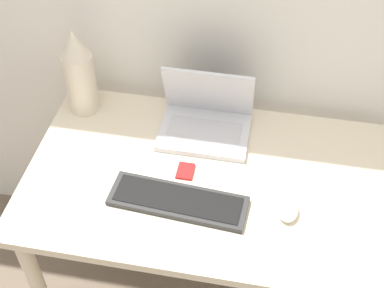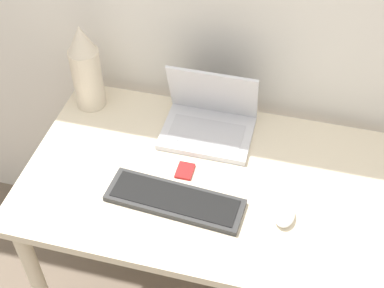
{
  "view_description": "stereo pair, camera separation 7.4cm",
  "coord_description": "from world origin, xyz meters",
  "px_view_note": "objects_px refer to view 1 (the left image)",
  "views": [
    {
      "loc": [
        0.15,
        -0.73,
        2.02
      ],
      "look_at": [
        -0.05,
        0.38,
        0.88
      ],
      "focal_mm": 50.0,
      "sensor_mm": 36.0,
      "label": 1
    },
    {
      "loc": [
        0.23,
        -0.71,
        2.02
      ],
      "look_at": [
        -0.05,
        0.38,
        0.88
      ],
      "focal_mm": 50.0,
      "sensor_mm": 36.0,
      "label": 2
    }
  ],
  "objects_px": {
    "keyboard": "(178,201)",
    "mp3_player": "(185,171)",
    "laptop": "(206,118)",
    "vase": "(79,72)",
    "mouse": "(288,209)"
  },
  "relations": [
    {
      "from": "mouse",
      "to": "mp3_player",
      "type": "bearing_deg",
      "value": 162.45
    },
    {
      "from": "laptop",
      "to": "mouse",
      "type": "xyz_separation_m",
      "value": [
        0.29,
        -0.3,
        -0.03
      ]
    },
    {
      "from": "mouse",
      "to": "vase",
      "type": "xyz_separation_m",
      "value": [
        -0.72,
        0.33,
        0.14
      ]
    },
    {
      "from": "keyboard",
      "to": "vase",
      "type": "relative_size",
      "value": 1.3
    },
    {
      "from": "laptop",
      "to": "keyboard",
      "type": "bearing_deg",
      "value": -94.79
    },
    {
      "from": "laptop",
      "to": "vase",
      "type": "distance_m",
      "value": 0.44
    },
    {
      "from": "laptop",
      "to": "mouse",
      "type": "distance_m",
      "value": 0.42
    },
    {
      "from": "laptop",
      "to": "vase",
      "type": "height_order",
      "value": "vase"
    },
    {
      "from": "keyboard",
      "to": "mp3_player",
      "type": "distance_m",
      "value": 0.12
    },
    {
      "from": "vase",
      "to": "mp3_player",
      "type": "bearing_deg",
      "value": -29.96
    },
    {
      "from": "laptop",
      "to": "keyboard",
      "type": "relative_size",
      "value": 0.71
    },
    {
      "from": "vase",
      "to": "mp3_player",
      "type": "relative_size",
      "value": 4.79
    },
    {
      "from": "keyboard",
      "to": "laptop",
      "type": "bearing_deg",
      "value": 85.21
    },
    {
      "from": "mp3_player",
      "to": "vase",
      "type": "bearing_deg",
      "value": 150.04
    },
    {
      "from": "mp3_player",
      "to": "keyboard",
      "type": "bearing_deg",
      "value": -89.03
    }
  ]
}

